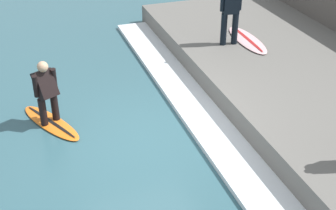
% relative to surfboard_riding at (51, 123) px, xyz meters
% --- Properties ---
extents(ground_plane, '(28.00, 28.00, 0.00)m').
position_rel_surfboard_riding_xyz_m(ground_plane, '(1.68, -1.19, -0.03)').
color(ground_plane, '#335B66').
extents(concrete_ledge, '(4.40, 12.91, 0.55)m').
position_rel_surfboard_riding_xyz_m(concrete_ledge, '(5.73, -1.19, 0.24)').
color(concrete_ledge, '#66635E').
rests_on(concrete_ledge, ground_plane).
extents(wave_foam_crest, '(0.89, 12.26, 0.10)m').
position_rel_surfboard_riding_xyz_m(wave_foam_crest, '(3.08, -1.19, 0.02)').
color(wave_foam_crest, silver).
rests_on(wave_foam_crest, ground_plane).
extents(surfboard_riding, '(1.26, 1.89, 0.07)m').
position_rel_surfboard_riding_xyz_m(surfboard_riding, '(0.00, 0.00, 0.00)').
color(surfboard_riding, orange).
rests_on(surfboard_riding, ground_plane).
extents(surfer_riding, '(0.52, 0.55, 1.38)m').
position_rel_surfboard_riding_xyz_m(surfer_riding, '(0.00, 0.00, 0.79)').
color(surfer_riding, black).
rests_on(surfer_riding, surfboard_riding).
extents(surfer_waiting_far, '(0.55, 0.29, 1.64)m').
position_rel_surfboard_riding_xyz_m(surfer_waiting_far, '(4.77, 1.52, 1.44)').
color(surfer_waiting_far, black).
rests_on(surfer_waiting_far, concrete_ledge).
extents(surfboard_waiting_far, '(0.64, 1.98, 0.07)m').
position_rel_surfboard_riding_xyz_m(surfboard_waiting_far, '(5.33, 1.55, 0.55)').
color(surfboard_waiting_far, beige).
rests_on(surfboard_waiting_far, concrete_ledge).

